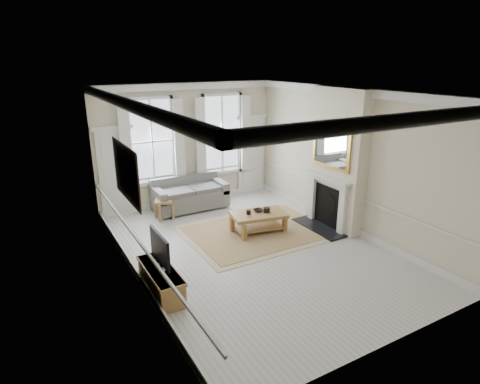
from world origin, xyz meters
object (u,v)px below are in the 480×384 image
coffee_table (258,216)px  tv_stand (161,281)px  sofa (189,196)px  side_table (164,204)px

coffee_table → tv_stand: (-2.94, -1.41, -0.16)m
sofa → side_table: bearing=-155.0°
tv_stand → coffee_table: bearing=25.7°
sofa → coffee_table: 2.47m
coffee_table → side_table: bearing=142.9°
coffee_table → tv_stand: bearing=-143.2°
side_table → coffee_table: bearing=-48.2°
sofa → tv_stand: size_ratio=1.48×
sofa → side_table: 0.98m
sofa → tv_stand: (-2.12, -3.74, -0.13)m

